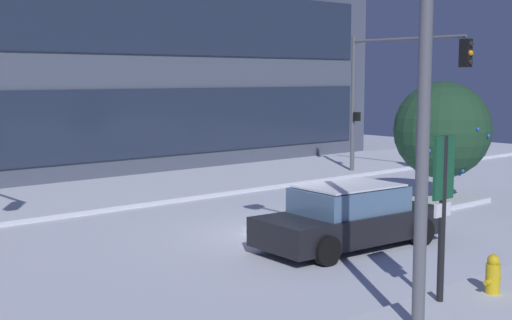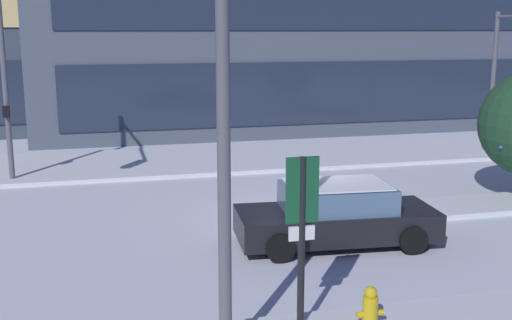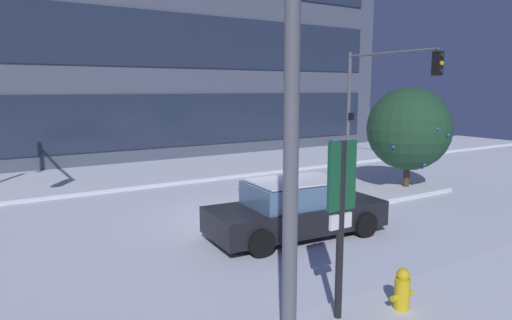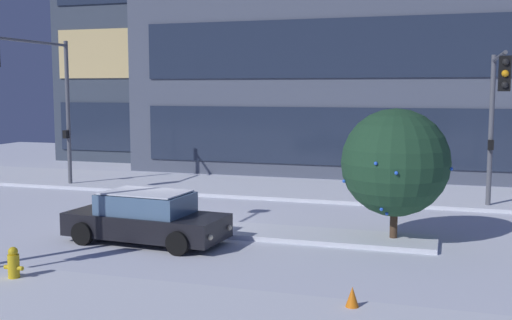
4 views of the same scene
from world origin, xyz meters
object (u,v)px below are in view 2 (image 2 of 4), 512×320
Objects in this scene: parking_info_sign at (302,222)px; fire_hydrant at (370,311)px; car_near at (336,216)px; street_lamp_arched at (216,42)px.

fire_hydrant is at bearing -108.92° from parking_info_sign.
fire_hydrant is (-1.09, -4.40, -0.30)m from car_near.
parking_info_sign is at bearing -94.40° from street_lamp_arched.
car_near is 6.66m from street_lamp_arched.
fire_hydrant is 1.92m from parking_info_sign.
street_lamp_arched is at bearing 167.32° from fire_hydrant.
street_lamp_arched is (-3.54, -3.84, 4.13)m from car_near.
parking_info_sign is (-2.20, -4.04, 1.23)m from car_near.
car_near is 1.61× the size of parking_info_sign.
car_near is at bearing -38.93° from street_lamp_arched.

